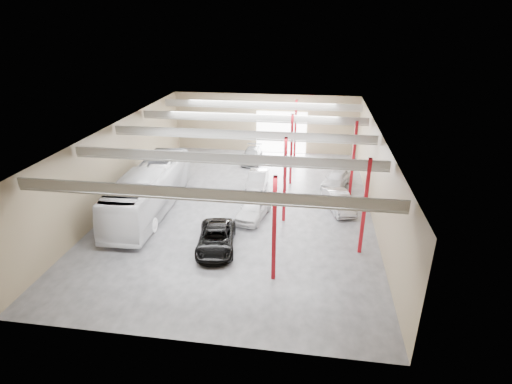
% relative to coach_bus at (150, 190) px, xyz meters
% --- Properties ---
extents(depot_shell, '(22.12, 32.12, 7.06)m').
position_rel_coach_bus_xyz_m(depot_shell, '(7.67, 2.27, 3.06)').
color(depot_shell, '#49484E').
rests_on(depot_shell, ground).
extents(coach_bus, '(3.72, 13.89, 3.84)m').
position_rel_coach_bus_xyz_m(coach_bus, '(0.00, 0.00, 0.00)').
color(coach_bus, white).
rests_on(coach_bus, ground).
extents(black_sedan, '(3.38, 5.91, 1.55)m').
position_rel_coach_bus_xyz_m(black_sedan, '(6.92, -5.21, -1.14)').
color(black_sedan, black).
rests_on(black_sedan, ground).
extents(car_row_a, '(2.90, 5.21, 1.67)m').
position_rel_coach_bus_xyz_m(car_row_a, '(8.84, -0.01, -1.08)').
color(car_row_a, white).
rests_on(car_row_a, ground).
extents(car_row_b, '(1.69, 4.83, 1.59)m').
position_rel_coach_bus_xyz_m(car_row_b, '(8.26, 6.29, -1.12)').
color(car_row_b, silver).
rests_on(car_row_b, ground).
extents(car_row_c, '(2.19, 5.15, 1.48)m').
position_rel_coach_bus_xyz_m(car_row_c, '(6.54, 13.79, -1.18)').
color(car_row_c, gray).
rests_on(car_row_c, ground).
extents(car_right_near, '(2.97, 5.10, 1.59)m').
position_rel_coach_bus_xyz_m(car_right_near, '(15.84, 2.52, -1.13)').
color(car_right_near, '#A4A3A8').
rests_on(car_right_near, ground).
extents(car_right_far, '(3.44, 5.18, 1.64)m').
position_rel_coach_bus_xyz_m(car_right_far, '(15.84, 7.72, -1.10)').
color(car_right_far, silver).
rests_on(car_right_far, ground).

